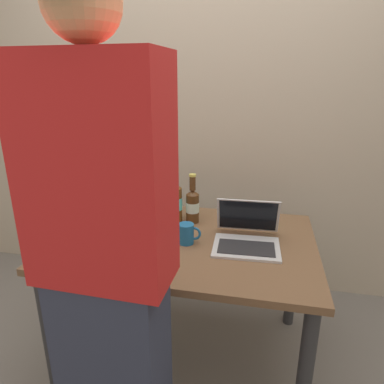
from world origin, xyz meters
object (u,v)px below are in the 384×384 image
object	(u,v)px
laptop	(247,235)
coffee_mug	(187,234)
beer_bottle_dark	(169,195)
person_figure	(106,272)
beer_bottle_brown	(193,205)
beer_bottle_green	(153,198)
beer_bottle_amber	(176,202)

from	to	relation	value
laptop	coffee_mug	size ratio (longest dim) A/B	2.95
beer_bottle_dark	coffee_mug	world-z (taller)	beer_bottle_dark
laptop	person_figure	bearing A→B (deg)	-120.43
beer_bottle_dark	beer_bottle_brown	distance (m)	0.18
beer_bottle_dark	beer_bottle_brown	size ratio (longest dim) A/B	1.11
beer_bottle_dark	beer_bottle_green	world-z (taller)	beer_bottle_green
person_figure	coffee_mug	bearing A→B (deg)	79.62
laptop	person_figure	xyz separation A→B (m)	(-0.40, -0.68, 0.16)
laptop	beer_bottle_dark	size ratio (longest dim) A/B	1.07
beer_bottle_dark	person_figure	size ratio (longest dim) A/B	0.17
beer_bottle_dark	person_figure	world-z (taller)	person_figure
beer_bottle_brown	beer_bottle_green	distance (m)	0.22
beer_bottle_dark	laptop	bearing A→B (deg)	-30.86
beer_bottle_brown	beer_bottle_amber	bearing A→B (deg)	-170.56
beer_bottle_amber	beer_bottle_brown	xyz separation A→B (m)	(0.09, 0.01, -0.02)
laptop	beer_bottle_dark	distance (m)	0.55
laptop	beer_bottle_dark	bearing A→B (deg)	149.14
beer_bottle_amber	person_figure	xyz separation A→B (m)	(0.00, -0.87, 0.08)
beer_bottle_green	beer_bottle_amber	bearing A→B (deg)	-0.11
beer_bottle_brown	person_figure	xyz separation A→B (m)	(-0.09, -0.88, 0.09)
beer_bottle_dark	coffee_mug	distance (m)	0.39
beer_bottle_green	coffee_mug	size ratio (longest dim) A/B	2.91
beer_bottle_brown	person_figure	distance (m)	0.89
beer_bottle_brown	laptop	bearing A→B (deg)	-32.48
laptop	beer_bottle_brown	bearing A→B (deg)	147.52
laptop	beer_bottle_amber	size ratio (longest dim) A/B	1.06
laptop	beer_bottle_amber	xyz separation A→B (m)	(-0.40, 0.18, 0.08)
laptop	beer_bottle_amber	distance (m)	0.45
beer_bottle_brown	person_figure	bearing A→B (deg)	-95.74
beer_bottle_amber	beer_bottle_brown	bearing A→B (deg)	9.44
laptop	beer_bottle_green	bearing A→B (deg)	160.96
laptop	person_figure	distance (m)	0.81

